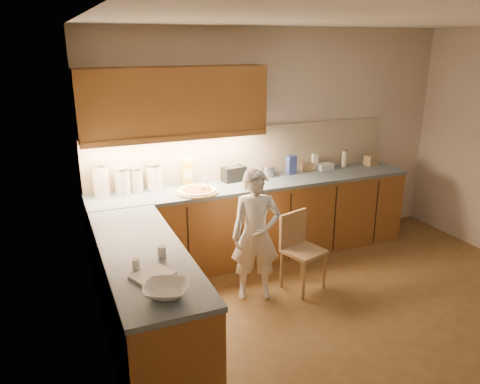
{
  "coord_description": "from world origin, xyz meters",
  "views": [
    {
      "loc": [
        -2.53,
        -2.91,
        2.45
      ],
      "look_at": [
        -0.8,
        1.2,
        1.0
      ],
      "focal_mm": 35.0,
      "sensor_mm": 36.0,
      "label": 1
    }
  ],
  "objects_px": {
    "pizza_on_board": "(197,191)",
    "child": "(256,235)",
    "wooden_chair": "(299,245)",
    "toaster": "(234,174)",
    "oil_jug": "(187,173)"
  },
  "relations": [
    {
      "from": "pizza_on_board",
      "to": "toaster",
      "type": "distance_m",
      "value": 0.58
    },
    {
      "from": "oil_jug",
      "to": "toaster",
      "type": "height_order",
      "value": "oil_jug"
    },
    {
      "from": "pizza_on_board",
      "to": "child",
      "type": "distance_m",
      "value": 0.84
    },
    {
      "from": "child",
      "to": "toaster",
      "type": "relative_size",
      "value": 4.67
    },
    {
      "from": "toaster",
      "to": "oil_jug",
      "type": "bearing_deg",
      "value": 165.54
    },
    {
      "from": "child",
      "to": "pizza_on_board",
      "type": "bearing_deg",
      "value": 133.94
    },
    {
      "from": "pizza_on_board",
      "to": "wooden_chair",
      "type": "height_order",
      "value": "pizza_on_board"
    },
    {
      "from": "wooden_chair",
      "to": "oil_jug",
      "type": "height_order",
      "value": "oil_jug"
    },
    {
      "from": "child",
      "to": "oil_jug",
      "type": "bearing_deg",
      "value": 127.44
    },
    {
      "from": "child",
      "to": "wooden_chair",
      "type": "xyz_separation_m",
      "value": [
        0.48,
        -0.01,
        -0.19
      ]
    },
    {
      "from": "oil_jug",
      "to": "child",
      "type": "bearing_deg",
      "value": -70.09
    },
    {
      "from": "wooden_chair",
      "to": "pizza_on_board",
      "type": "bearing_deg",
      "value": 122.36
    },
    {
      "from": "pizza_on_board",
      "to": "toaster",
      "type": "height_order",
      "value": "pizza_on_board"
    },
    {
      "from": "pizza_on_board",
      "to": "child",
      "type": "height_order",
      "value": "child"
    },
    {
      "from": "child",
      "to": "wooden_chair",
      "type": "relative_size",
      "value": 1.63
    }
  ]
}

